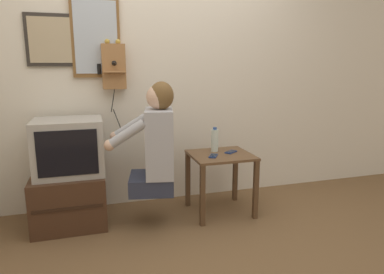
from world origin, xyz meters
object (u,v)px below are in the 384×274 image
television (69,147)px  cell_phone_spare (231,152)px  person (156,142)px  wall_mirror (96,37)px  cell_phone_held (213,156)px  framed_picture (51,40)px  water_bottle (215,140)px  wall_phone_antique (114,66)px

television → cell_phone_spare: television is taller
person → wall_mirror: size_ratio=1.33×
wall_mirror → cell_phone_held: size_ratio=5.03×
framed_picture → water_bottle: size_ratio=1.94×
cell_phone_held → water_bottle: bearing=96.8°
person → cell_phone_spare: (0.71, 0.08, -0.15)m
television → framed_picture: 0.92m
person → cell_phone_held: person is taller
wall_phone_antique → cell_phone_spare: wall_phone_antique is taller
person → wall_mirror: bearing=50.6°
wall_phone_antique → wall_mirror: (-0.14, 0.04, 0.25)m
framed_picture → wall_mirror: size_ratio=0.63×
person → television: (-0.69, 0.22, -0.04)m
television → wall_mirror: (0.27, 0.29, 0.90)m
cell_phone_held → television: bearing=-159.8°
wall_phone_antique → cell_phone_spare: size_ratio=5.96×
television → cell_phone_held: size_ratio=3.98×
wall_mirror → cell_phone_held: wall_mirror is taller
person → cell_phone_held: (0.50, -0.00, -0.15)m
wall_mirror → cell_phone_spare: 1.57m
wall_mirror → water_bottle: 1.39m
wall_phone_antique → water_bottle: size_ratio=3.59×
person → wall_mirror: wall_mirror is taller
cell_phone_spare → water_bottle: size_ratio=0.60×
wall_phone_antique → wall_mirror: 0.29m
wall_phone_antique → wall_mirror: size_ratio=1.17×
framed_picture → television: bearing=-71.3°
wall_phone_antique → framed_picture: framed_picture is taller
framed_picture → wall_mirror: (0.37, -0.00, 0.03)m
person → wall_phone_antique: bearing=42.1°
person → water_bottle: bearing=-62.3°
television → cell_phone_held: television is taller
water_bottle → framed_picture: bearing=165.9°
cell_phone_held → water_bottle: 0.21m
water_bottle → wall_phone_antique: bearing=160.8°
television → framed_picture: (-0.10, 0.29, 0.87)m
person → framed_picture: size_ratio=2.09×
person → framed_picture: 1.25m
person → water_bottle: (0.58, 0.17, -0.06)m
person → water_bottle: person is taller
television → wall_phone_antique: wall_phone_antique is taller
television → wall_phone_antique: size_ratio=0.68×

